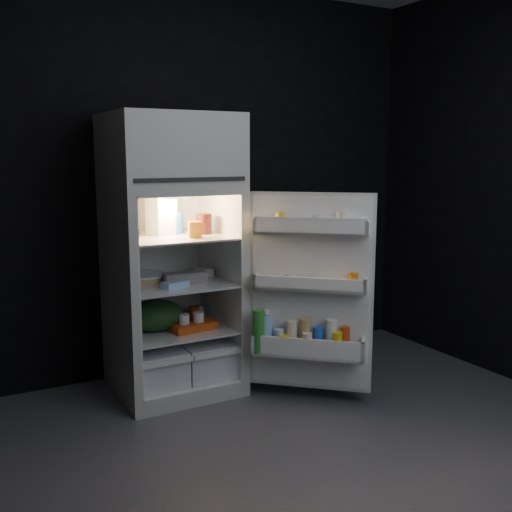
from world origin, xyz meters
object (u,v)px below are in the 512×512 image
refrigerator (170,246)px  fridge_door (309,296)px  yogurt_tray (193,326)px  milk_jug (161,216)px  egg_carton (185,278)px

refrigerator → fridge_door: 0.95m
fridge_door → yogurt_tray: size_ratio=4.26×
refrigerator → yogurt_tray: 0.53m
refrigerator → milk_jug: bearing=139.0°
refrigerator → fridge_door: refrigerator is taller
milk_jug → egg_carton: bearing=-72.7°
refrigerator → milk_jug: refrigerator is taller
milk_jug → yogurt_tray: size_ratio=0.84×
milk_jug → yogurt_tray: 0.73m
refrigerator → milk_jug: (-0.04, 0.04, 0.19)m
egg_carton → yogurt_tray: 0.31m
fridge_door → egg_carton: size_ratio=4.56×
refrigerator → egg_carton: (0.05, -0.11, -0.19)m
fridge_door → egg_carton: 0.79m
fridge_door → milk_jug: size_ratio=5.08×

